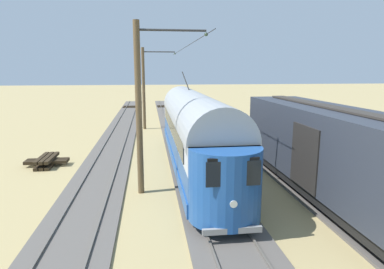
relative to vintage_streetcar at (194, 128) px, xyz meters
The scene contains 11 objects.
ground_plane 2.60m from the vintage_streetcar, 90.00° to the right, with size 220.00×220.00×0.00m, color tan.
track_streetcar_siding 5.82m from the vintage_streetcar, 162.72° to the right, with size 2.80×80.00×0.18m.
track_adjacent_siding 2.73m from the vintage_streetcar, 90.00° to the right, with size 2.80×80.00×0.18m.
track_third_siding 5.82m from the vintage_streetcar, 17.28° to the right, with size 2.80×80.00×0.18m.
vintage_streetcar is the anchor object (origin of this frame).
boxcar_adjacent 7.99m from the vintage_streetcar, 129.99° to the left, with size 2.96×14.92×3.85m.
catenary_pole_foreground 13.52m from the vintage_streetcar, 77.59° to the right, with size 3.19×0.28×7.59m.
catenary_pole_mid_near 5.07m from the vintage_streetcar, 52.81° to the left, with size 3.19×0.28×7.59m.
overhead_wire_run 7.19m from the vintage_streetcar, 88.67° to the right, with size 2.99×20.89×0.18m.
switch_stand 10.34m from the vintage_streetcar, 128.21° to the right, with size 0.50×0.30×1.24m.
spare_tie_stack 8.90m from the vintage_streetcar, ahead, with size 2.40×2.40×0.54m.
Camera 1 is at (2.53, 19.63, 5.53)m, focal length 30.86 mm.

